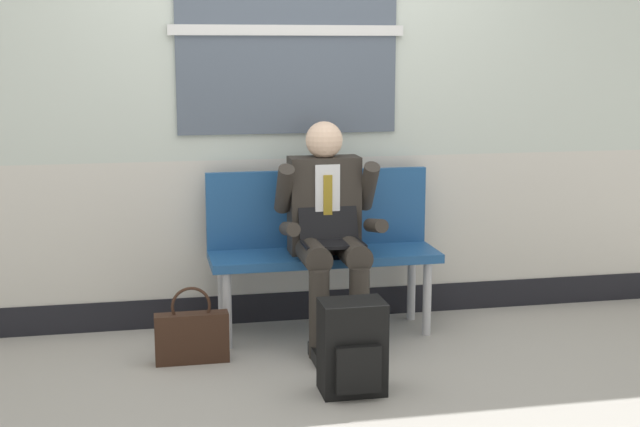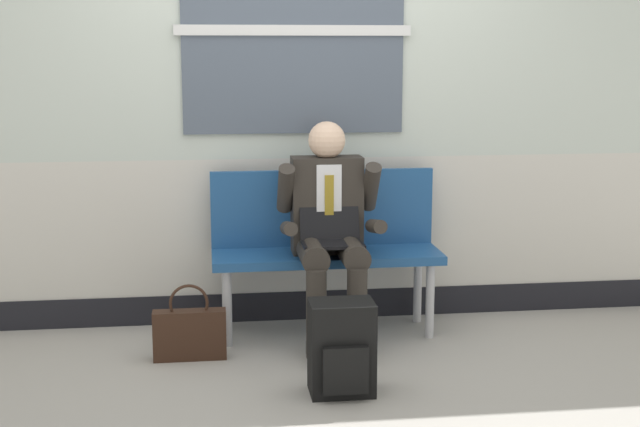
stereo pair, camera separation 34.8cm
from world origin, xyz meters
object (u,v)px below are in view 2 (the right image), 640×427
object	(u,v)px
person_seated	(330,227)
bench_with_person	(325,239)
handbag	(190,333)
backpack	(342,349)

from	to	relation	value
person_seated	bench_with_person	bearing A→B (deg)	90.00
bench_with_person	handbag	xyz separation A→B (m)	(-0.78, -0.41, -0.40)
bench_with_person	backpack	distance (m)	1.04
person_seated	handbag	size ratio (longest dim) A/B	2.99
person_seated	handbag	world-z (taller)	person_seated
bench_with_person	backpack	xyz separation A→B (m)	(-0.05, -0.99, -0.33)
bench_with_person	handbag	size ratio (longest dim) A/B	3.18
person_seated	backpack	world-z (taller)	person_seated
bench_with_person	person_seated	bearing A→B (deg)	-90.00
person_seated	backpack	xyz separation A→B (m)	(-0.05, -0.79, -0.44)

